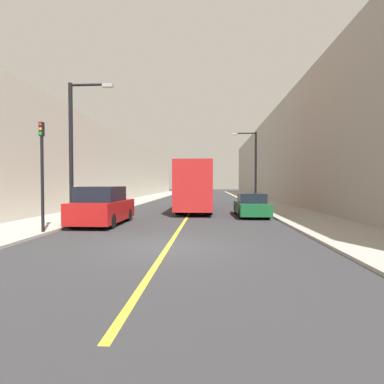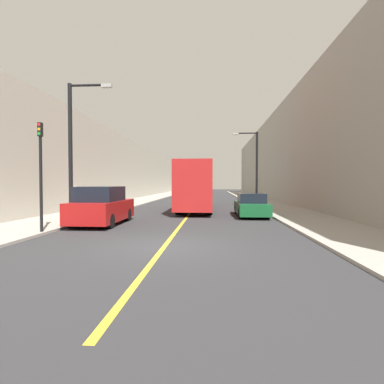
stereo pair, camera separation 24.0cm
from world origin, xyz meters
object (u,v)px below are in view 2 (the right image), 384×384
Objects in this scene: pedestrian at (74,201)px; bus at (197,186)px; car_right_near at (251,206)px; street_lamp_right at (255,164)px; street_lamp_left at (74,144)px; traffic_light at (41,173)px; parked_suv_left at (102,207)px.

bus is at bearing 38.02° from pedestrian.
street_lamp_right is at bearing 80.69° from car_right_near.
bus is at bearing 56.74° from street_lamp_left.
street_lamp_left reaches higher than traffic_light.
parked_suv_left is at bearing 13.05° from street_lamp_left.
street_lamp_left is at bearing 88.13° from traffic_light.
car_right_near is 0.72× the size of street_lamp_right.
parked_suv_left is 3.38m from street_lamp_left.
bus reaches higher than pedestrian.
car_right_near is 10.79m from pedestrian.
pedestrian is at bearing -141.98° from bus.
street_lamp_right is 15.38m from pedestrian.
bus is 5.51m from car_right_near.
car_right_near is (3.63, -3.96, -1.23)m from bus.
pedestrian is (-7.04, -5.51, -0.85)m from bus.
parked_suv_left is (-4.33, -8.24, -1.01)m from bus.
car_right_near is (7.96, 4.28, -0.22)m from parked_suv_left.
street_lamp_left reaches higher than pedestrian.
street_lamp_left is 1.06× the size of street_lamp_right.
car_right_near is 2.59× the size of pedestrian.
car_right_near is 1.06× the size of traffic_light.
parked_suv_left is 2.54× the size of pedestrian.
street_lamp_right reaches higher than car_right_near.
street_lamp_left is at bearing -123.26° from bus.
car_right_near is 0.68× the size of street_lamp_left.
bus is 1.52× the size of street_lamp_left.
parked_suv_left is 15.44m from street_lamp_right.
street_lamp_left is at bearing -166.95° from parked_suv_left.
pedestrian reaches higher than car_right_near.
street_lamp_left reaches higher than street_lamp_right.
parked_suv_left is at bearing -127.52° from street_lamp_right.
parked_suv_left is 3.85m from pedestrian.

